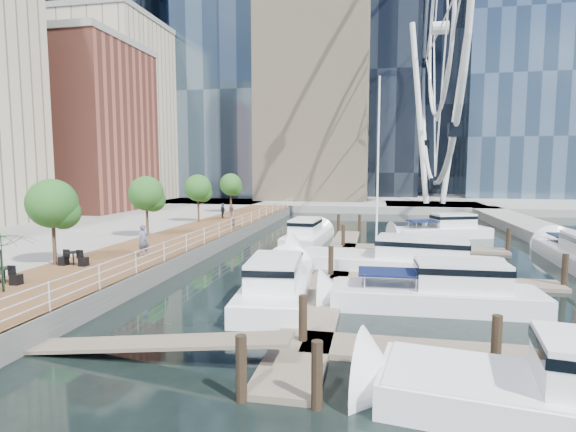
# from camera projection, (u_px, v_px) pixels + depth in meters

# --- Properties ---
(ground) EXTENTS (520.00, 520.00, 0.00)m
(ground) POSITION_uv_depth(u_px,v_px,m) (237.00, 321.00, 18.09)
(ground) COLOR black
(ground) RESTS_ON ground
(boardwalk) EXTENTS (6.00, 60.00, 1.00)m
(boardwalk) POSITION_uv_depth(u_px,v_px,m) (183.00, 243.00, 34.39)
(boardwalk) COLOR brown
(boardwalk) RESTS_ON ground
(seawall) EXTENTS (0.25, 60.00, 1.00)m
(seawall) POSITION_uv_depth(u_px,v_px,m) (221.00, 244.00, 33.82)
(seawall) COLOR #595954
(seawall) RESTS_ON ground
(land_far) EXTENTS (200.00, 114.00, 1.00)m
(land_far) POSITION_uv_depth(u_px,v_px,m) (354.00, 191.00, 117.64)
(land_far) COLOR gray
(land_far) RESTS_ON ground
(breakwater) EXTENTS (4.00, 60.00, 1.00)m
(breakwater) POSITION_uv_depth(u_px,v_px,m) (571.00, 244.00, 33.79)
(breakwater) COLOR gray
(breakwater) RESTS_ON ground
(pier) EXTENTS (14.00, 12.00, 1.00)m
(pier) POSITION_uv_depth(u_px,v_px,m) (434.00, 207.00, 66.17)
(pier) COLOR gray
(pier) RESTS_ON ground
(railing) EXTENTS (0.10, 60.00, 1.05)m
(railing) POSITION_uv_depth(u_px,v_px,m) (219.00, 230.00, 33.73)
(railing) COLOR white
(railing) RESTS_ON boardwalk
(floating_docks) EXTENTS (16.00, 34.00, 2.60)m
(floating_docks) POSITION_uv_depth(u_px,v_px,m) (419.00, 265.00, 26.28)
(floating_docks) COLOR #6D6051
(floating_docks) RESTS_ON ground
(midrise_condos) EXTENTS (19.00, 67.00, 28.00)m
(midrise_condos) POSITION_uv_depth(u_px,v_px,m) (16.00, 102.00, 49.22)
(midrise_condos) COLOR #BCAD8E
(midrise_condos) RESTS_ON ground
(ferris_wheel) EXTENTS (5.80, 45.60, 47.80)m
(ferris_wheel) POSITION_uv_depth(u_px,v_px,m) (440.00, 29.00, 63.52)
(ferris_wheel) COLOR white
(ferris_wheel) RESTS_ON ground
(street_trees) EXTENTS (2.60, 42.60, 4.60)m
(street_trees) POSITION_uv_depth(u_px,v_px,m) (146.00, 194.00, 33.47)
(street_trees) COLOR #3F2B1C
(street_trees) RESTS_ON ground
(yacht_foreground) EXTENTS (9.93, 2.90, 2.15)m
(yacht_foreground) POSITION_uv_depth(u_px,v_px,m) (434.00, 308.00, 19.77)
(yacht_foreground) COLOR white
(yacht_foreground) RESTS_ON ground
(pedestrian_near) EXTENTS (0.78, 0.81, 1.88)m
(pedestrian_near) POSITION_uv_depth(u_px,v_px,m) (144.00, 241.00, 26.24)
(pedestrian_near) COLOR #52556D
(pedestrian_near) RESTS_ON boardwalk
(pedestrian_mid) EXTENTS (0.77, 0.96, 1.90)m
(pedestrian_mid) POSITION_uv_depth(u_px,v_px,m) (231.00, 217.00, 39.15)
(pedestrian_mid) COLOR #84695B
(pedestrian_mid) RESTS_ON boardwalk
(pedestrian_far) EXTENTS (0.95, 0.92, 1.59)m
(pedestrian_far) POSITION_uv_depth(u_px,v_px,m) (223.00, 211.00, 46.85)
(pedestrian_far) COLOR #2D3338
(pedestrian_far) RESTS_ON boardwalk
(moored_yachts) EXTENTS (22.02, 35.24, 11.50)m
(moored_yachts) POSITION_uv_depth(u_px,v_px,m) (410.00, 271.00, 26.90)
(moored_yachts) COLOR white
(moored_yachts) RESTS_ON ground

